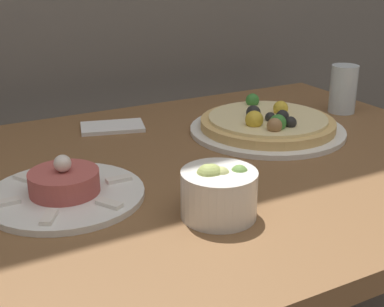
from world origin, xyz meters
name	(u,v)px	position (x,y,z in m)	size (l,w,h in m)	color
dining_table	(200,221)	(0.00, 0.39, 0.64)	(1.09, 0.78, 0.75)	brown
pizza_plate	(267,125)	(0.20, 0.47, 0.77)	(0.32, 0.32, 0.06)	white
tartare_plate	(65,189)	(-0.25, 0.37, 0.77)	(0.24, 0.24, 0.07)	white
small_bowl	(219,192)	(-0.07, 0.21, 0.79)	(0.11, 0.11, 0.08)	silver
drinking_glass	(343,89)	(0.44, 0.51, 0.81)	(0.06, 0.06, 0.11)	silver
napkin	(112,127)	(-0.07, 0.65, 0.76)	(0.15, 0.11, 0.01)	white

